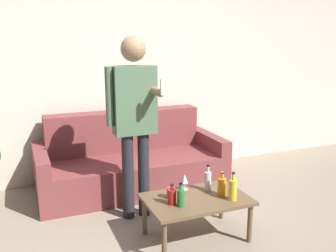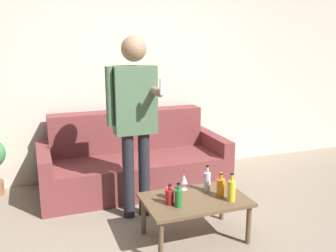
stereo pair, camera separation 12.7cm
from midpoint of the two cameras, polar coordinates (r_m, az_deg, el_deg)
ground_plane at (r=3.35m, az=5.25°, el=-18.30°), size 16.00×16.00×0.00m
wall_back at (r=4.80m, az=-5.04°, el=8.43°), size 8.00×0.06×2.70m
couch at (r=4.50m, az=-4.53°, el=-5.46°), size 2.16×0.90×0.89m
coffee_table at (r=3.36m, az=5.24°, el=-11.59°), size 0.90×0.58×0.39m
bottle_orange at (r=3.15m, az=2.77°, el=-10.81°), size 0.06×0.06×0.21m
bottle_green at (r=3.38m, az=9.14°, el=-9.15°), size 0.08×0.08×0.22m
bottle_dark at (r=3.47m, az=7.04°, el=-8.32°), size 0.06×0.06×0.24m
bottle_yellow at (r=3.30m, az=10.76°, el=-9.58°), size 0.07×0.07×0.25m
bottle_red at (r=3.19m, az=1.45°, el=-10.67°), size 0.07×0.07×0.18m
wine_glass_near at (r=3.47m, az=3.49°, el=-8.14°), size 0.07×0.07×0.15m
cup_on_table at (r=3.31m, az=1.33°, el=-10.17°), size 0.07×0.07×0.10m
person_standing_front at (r=3.56m, az=-4.09°, el=2.10°), size 0.48×0.44×1.77m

